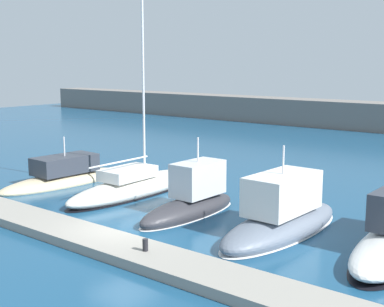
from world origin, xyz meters
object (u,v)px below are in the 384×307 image
motorboat_sand_nearest (65,177)px  motorboat_charcoal_third (192,201)px  dock_bollard (145,245)px  sailboat_ivory_second (137,185)px  motorboat_slate_fourth (282,217)px

motorboat_sand_nearest → motorboat_charcoal_third: (9.86, -0.44, 0.29)m
motorboat_sand_nearest → dock_bollard: (12.28, -6.03, 0.23)m
motorboat_charcoal_third → motorboat_sand_nearest: bearing=87.6°
sailboat_ivory_second → dock_bollard: 10.05m
sailboat_ivory_second → dock_bollard: (7.29, -6.92, 0.15)m
motorboat_slate_fourth → dock_bollard: (-2.17, -5.90, -0.08)m
motorboat_charcoal_third → motorboat_slate_fourth: 4.60m
motorboat_sand_nearest → sailboat_ivory_second: size_ratio=0.52×
motorboat_slate_fourth → dock_bollard: bearing=160.9°
dock_bollard → motorboat_sand_nearest: bearing=153.8°
motorboat_sand_nearest → sailboat_ivory_second: (4.99, 0.88, 0.08)m
motorboat_sand_nearest → motorboat_slate_fourth: 14.46m
sailboat_ivory_second → motorboat_slate_fourth: (9.46, -1.02, 0.23)m
sailboat_ivory_second → motorboat_slate_fourth: bearing=-97.7°
motorboat_slate_fourth → dock_bollard: size_ratio=18.36×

